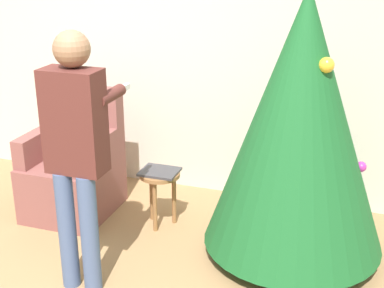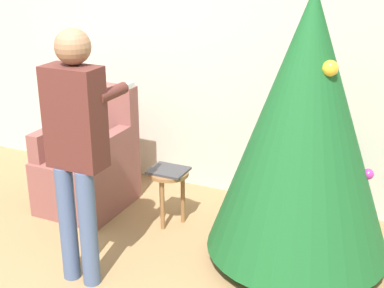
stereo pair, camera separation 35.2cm
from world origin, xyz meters
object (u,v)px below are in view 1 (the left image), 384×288
at_px(person_standing, 76,143).
at_px(armchair, 75,170).
at_px(side_stool, 160,183).
at_px(christmas_tree, 300,122).

bearing_deg(person_standing, armchair, 123.30).
bearing_deg(armchair, person_standing, -56.70).
height_order(armchair, side_stool, armchair).
relative_size(armchair, side_stool, 2.25).
relative_size(christmas_tree, armchair, 1.88).
bearing_deg(side_stool, christmas_tree, -4.23).
relative_size(person_standing, side_stool, 3.70).
relative_size(christmas_tree, side_stool, 4.23).
bearing_deg(side_stool, armchair, 178.71).
bearing_deg(armchair, side_stool, -1.29).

